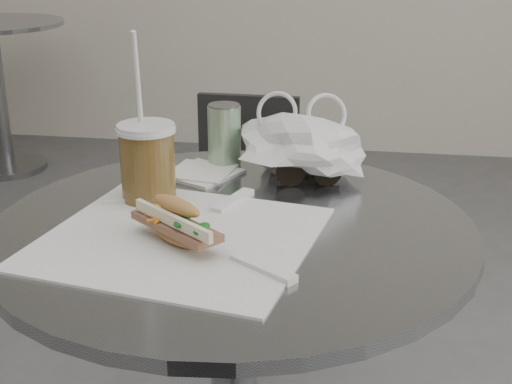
# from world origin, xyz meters

# --- Properties ---
(cafe_table) EXTENTS (0.76, 0.76, 0.74)m
(cafe_table) POSITION_xyz_m (0.00, 0.20, 0.47)
(cafe_table) COLOR slate
(cafe_table) RESTS_ON ground
(chair_far) EXTENTS (0.38, 0.38, 0.72)m
(chair_far) POSITION_xyz_m (-0.14, 1.04, 0.32)
(chair_far) COLOR #2B2B2D
(chair_far) RESTS_ON ground
(sandwich_paper) EXTENTS (0.44, 0.43, 0.00)m
(sandwich_paper) POSITION_xyz_m (-0.07, 0.13, 0.74)
(sandwich_paper) COLOR white
(sandwich_paper) RESTS_ON cafe_table
(banh_mi) EXTENTS (0.20, 0.18, 0.07)m
(banh_mi) POSITION_xyz_m (-0.07, 0.11, 0.78)
(banh_mi) COLOR #B98A46
(banh_mi) RESTS_ON sandwich_paper
(iced_coffee) EXTENTS (0.10, 0.10, 0.29)m
(iced_coffee) POSITION_xyz_m (-0.16, 0.27, 0.81)
(iced_coffee) COLOR brown
(iced_coffee) RESTS_ON cafe_table
(sunglasses) EXTENTS (0.12, 0.05, 0.05)m
(sunglasses) POSITION_xyz_m (0.10, 0.39, 0.76)
(sunglasses) COLOR black
(sunglasses) RESTS_ON cafe_table
(plastic_bag) EXTENTS (0.24, 0.20, 0.11)m
(plastic_bag) POSITION_xyz_m (0.08, 0.43, 0.80)
(plastic_bag) COLOR white
(plastic_bag) RESTS_ON cafe_table
(napkin_stack) EXTENTS (0.16, 0.16, 0.01)m
(napkin_stack) POSITION_xyz_m (-0.10, 0.41, 0.74)
(napkin_stack) COLOR white
(napkin_stack) RESTS_ON cafe_table
(drink_can) EXTENTS (0.06, 0.06, 0.12)m
(drink_can) POSITION_xyz_m (-0.07, 0.48, 0.80)
(drink_can) COLOR #61A35F
(drink_can) RESTS_ON cafe_table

